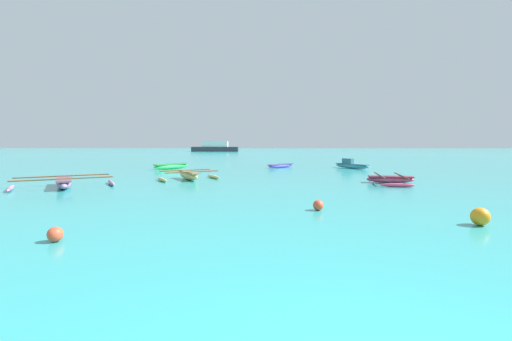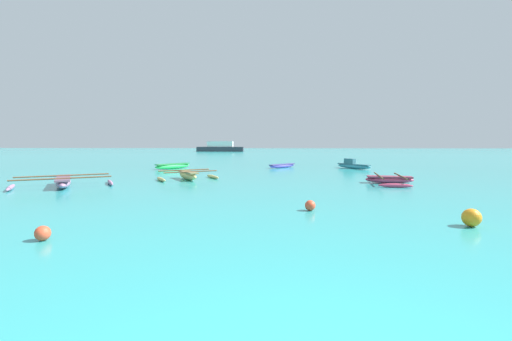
% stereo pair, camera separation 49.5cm
% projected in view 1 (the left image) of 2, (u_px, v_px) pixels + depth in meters
% --- Properties ---
extents(moored_boat_0, '(3.80, 3.33, 0.55)m').
position_uv_depth(moored_boat_0, '(189.00, 175.00, 19.95)').
color(moored_boat_0, '#D6C472').
rests_on(moored_boat_0, ground_plane).
extents(moored_boat_1, '(4.95, 4.16, 0.53)m').
position_uv_depth(moored_boat_1, '(64.00, 182.00, 16.59)').
color(moored_boat_1, '#9C6F94').
rests_on(moored_boat_1, ground_plane).
extents(moored_boat_2, '(2.46, 2.61, 0.32)m').
position_uv_depth(moored_boat_2, '(281.00, 166.00, 29.33)').
color(moored_boat_2, '#6957D8').
rests_on(moored_boat_2, ground_plane).
extents(moored_boat_3, '(2.54, 3.91, 0.44)m').
position_uv_depth(moored_boat_3, '(390.00, 179.00, 18.39)').
color(moored_boat_3, '#D14266').
rests_on(moored_boat_3, ground_plane).
extents(moored_boat_4, '(2.40, 3.05, 0.82)m').
position_uv_depth(moored_boat_4, '(351.00, 165.00, 28.50)').
color(moored_boat_4, '#45A4BB').
rests_on(moored_boat_4, ground_plane).
extents(moored_boat_5, '(2.46, 3.09, 0.44)m').
position_uv_depth(moored_boat_5, '(171.00, 166.00, 27.89)').
color(moored_boat_5, '#30D35A').
rests_on(moored_boat_5, ground_plane).
extents(mooring_buoy_0, '(0.34, 0.34, 0.34)m').
position_uv_depth(mooring_buoy_0, '(318.00, 205.00, 11.00)').
color(mooring_buoy_0, '#E54C2D').
rests_on(mooring_buoy_0, ground_plane).
extents(mooring_buoy_1, '(0.47, 0.47, 0.47)m').
position_uv_depth(mooring_buoy_1, '(480.00, 217.00, 9.02)').
color(mooring_buoy_1, orange).
rests_on(mooring_buoy_1, ground_plane).
extents(mooring_buoy_2, '(0.34, 0.34, 0.34)m').
position_uv_depth(mooring_buoy_2, '(55.00, 234.00, 7.54)').
color(mooring_buoy_2, '#E54C2D').
rests_on(mooring_buoy_2, ground_plane).
extents(distant_ferry, '(10.78, 2.37, 2.37)m').
position_uv_depth(distant_ferry, '(215.00, 147.00, 79.50)').
color(distant_ferry, '#2D333D').
rests_on(distant_ferry, ground_plane).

